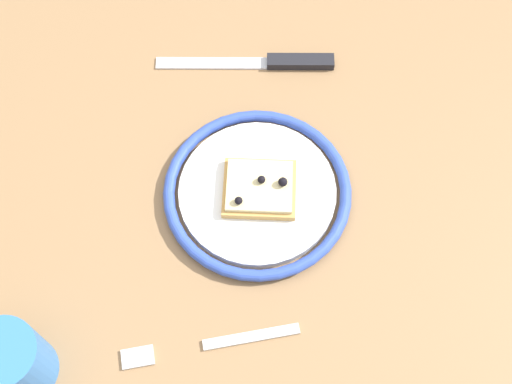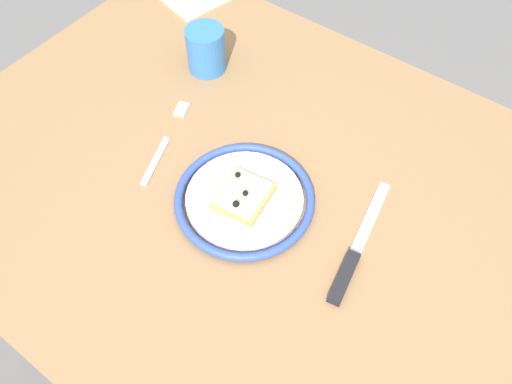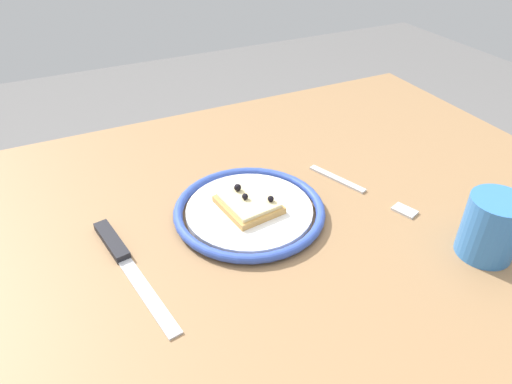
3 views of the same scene
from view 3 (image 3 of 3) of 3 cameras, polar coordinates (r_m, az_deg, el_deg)
name	(u,v)px [view 3 (image 3 of 3)]	position (r m, az deg, el deg)	size (l,w,h in m)	color
dining_table	(261,272)	(0.74, 0.58, -9.75)	(1.16, 0.85, 0.78)	#936D47
plate	(249,211)	(0.71, -0.84, -2.30)	(0.23, 0.23, 0.02)	white
pizza_slice_near	(247,203)	(0.70, -1.07, -1.39)	(0.09, 0.10, 0.03)	tan
knife	(121,254)	(0.66, -16.24, -7.36)	(0.06, 0.24, 0.01)	silver
fork	(361,190)	(0.78, 12.74, 0.24)	(0.09, 0.19, 0.00)	silver
cup	(491,227)	(0.69, 26.88, -3.86)	(0.07, 0.07, 0.09)	#3372BF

